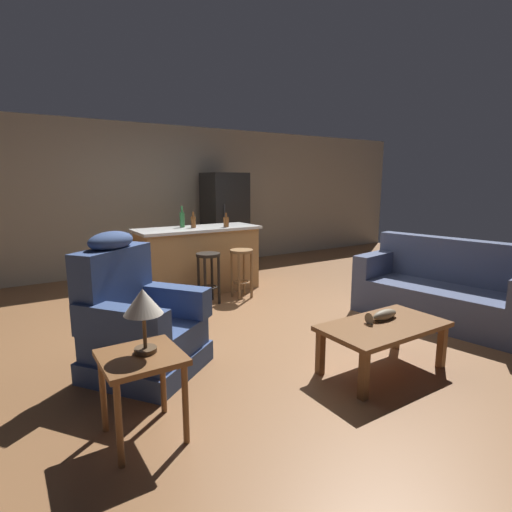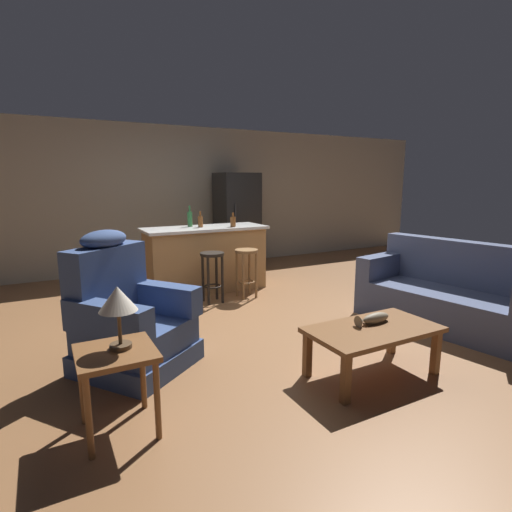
# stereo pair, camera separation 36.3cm
# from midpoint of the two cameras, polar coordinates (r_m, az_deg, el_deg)

# --- Properties ---
(ground_plane) EXTENTS (12.00, 12.00, 0.00)m
(ground_plane) POSITION_cam_midpoint_polar(r_m,az_deg,el_deg) (4.90, -3.52, -8.57)
(ground_plane) COLOR brown
(back_wall) EXTENTS (12.00, 0.05, 2.60)m
(back_wall) POSITION_cam_midpoint_polar(r_m,az_deg,el_deg) (7.52, -15.48, 7.90)
(back_wall) COLOR #A89E89
(back_wall) RESTS_ON ground_plane
(coffee_table) EXTENTS (1.10, 0.60, 0.42)m
(coffee_table) POSITION_cam_midpoint_polar(r_m,az_deg,el_deg) (3.56, 14.95, -10.25)
(coffee_table) COLOR brown
(coffee_table) RESTS_ON ground_plane
(fish_figurine) EXTENTS (0.34, 0.10, 0.10)m
(fish_figurine) POSITION_cam_midpoint_polar(r_m,az_deg,el_deg) (3.61, 14.86, -8.27)
(fish_figurine) COLOR #4C3823
(fish_figurine) RESTS_ON coffee_table
(couch) EXTENTS (1.16, 2.02, 0.94)m
(couch) POSITION_cam_midpoint_polar(r_m,az_deg,el_deg) (5.08, 23.52, -4.73)
(couch) COLOR #4C5675
(couch) RESTS_ON ground_plane
(recliner_near_lamp) EXTENTS (1.18, 1.18, 1.20)m
(recliner_near_lamp) POSITION_cam_midpoint_polar(r_m,az_deg,el_deg) (3.63, -19.40, -9.10)
(recliner_near_lamp) COLOR #384C7A
(recliner_near_lamp) RESTS_ON ground_plane
(end_table) EXTENTS (0.48, 0.48, 0.56)m
(end_table) POSITION_cam_midpoint_polar(r_m,az_deg,el_deg) (2.72, -19.87, -15.07)
(end_table) COLOR brown
(end_table) RESTS_ON ground_plane
(table_lamp) EXTENTS (0.24, 0.24, 0.41)m
(table_lamp) POSITION_cam_midpoint_polar(r_m,az_deg,el_deg) (2.60, -19.74, -6.63)
(table_lamp) COLOR #4C3823
(table_lamp) RESTS_ON end_table
(kitchen_island) EXTENTS (1.80, 0.70, 0.95)m
(kitchen_island) POSITION_cam_midpoint_polar(r_m,az_deg,el_deg) (5.96, -9.94, -0.48)
(kitchen_island) COLOR #AD7F4C
(kitchen_island) RESTS_ON ground_plane
(bar_stool_left) EXTENTS (0.32, 0.32, 0.68)m
(bar_stool_left) POSITION_cam_midpoint_polar(r_m,az_deg,el_deg) (5.33, -8.75, -1.82)
(bar_stool_left) COLOR black
(bar_stool_left) RESTS_ON ground_plane
(bar_stool_right) EXTENTS (0.32, 0.32, 0.68)m
(bar_stool_right) POSITION_cam_midpoint_polar(r_m,az_deg,el_deg) (5.55, -3.95, -1.22)
(bar_stool_right) COLOR olive
(bar_stool_right) RESTS_ON ground_plane
(refrigerator) EXTENTS (0.70, 0.69, 1.76)m
(refrigerator) POSITION_cam_midpoint_polar(r_m,az_deg,el_deg) (7.43, -5.87, 4.95)
(refrigerator) COLOR black
(refrigerator) RESTS_ON ground_plane
(bottle_tall_green) EXTENTS (0.07, 0.07, 0.31)m
(bottle_tall_green) POSITION_cam_midpoint_polar(r_m,az_deg,el_deg) (5.95, -12.24, 5.15)
(bottle_tall_green) COLOR #2D6B38
(bottle_tall_green) RESTS_ON kitchen_island
(bottle_short_amber) EXTENTS (0.08, 0.08, 0.21)m
(bottle_short_amber) POSITION_cam_midpoint_polar(r_m,az_deg,el_deg) (5.88, -6.06, 4.90)
(bottle_short_amber) COLOR brown
(bottle_short_amber) RESTS_ON kitchen_island
(bottle_wine_dark) EXTENTS (0.07, 0.07, 0.23)m
(bottle_wine_dark) POSITION_cam_midpoint_polar(r_m,az_deg,el_deg) (5.85, -10.71, 4.83)
(bottle_wine_dark) COLOR brown
(bottle_wine_dark) RESTS_ON kitchen_island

